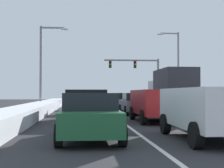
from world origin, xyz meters
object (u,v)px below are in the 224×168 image
sedan_gray_center_lane_third (136,103)px  sedan_green_left_lane_nearest (90,116)px  sedan_tan_center_lane_fourth (126,101)px  sedan_navy_left_lane_third (87,103)px  suv_maroon_right_lane_fourth (149,98)px  sedan_charcoal_left_lane_fourth (89,101)px  traffic_light_gantry (141,71)px  suv_black_left_lane_second (86,102)px  box_truck_right_lane_third (172,88)px  suv_white_center_lane_nearest (207,108)px  street_lamp_right_mid (176,62)px  suv_charcoal_right_lane_second (212,102)px  suv_red_center_lane_second (155,102)px  street_lamp_left_mid (45,59)px

sedan_gray_center_lane_third → sedan_green_left_lane_nearest: size_ratio=1.00×
sedan_tan_center_lane_fourth → sedan_navy_left_lane_third: bearing=-128.3°
suv_maroon_right_lane_fourth → sedan_charcoal_left_lane_fourth: bearing=-148.5°
suv_maroon_right_lane_fourth → traffic_light_gantry: 10.83m
suv_black_left_lane_second → sedan_tan_center_lane_fourth: bearing=72.0°
sedan_tan_center_lane_fourth → sedan_charcoal_left_lane_fourth: (-3.25, 2.03, 0.00)m
sedan_navy_left_lane_third → sedan_gray_center_lane_third: bearing=-20.1°
box_truck_right_lane_third → suv_white_center_lane_nearest: 16.41m
suv_white_center_lane_nearest → street_lamp_right_mid: size_ratio=0.56×
suv_charcoal_right_lane_second → sedan_navy_left_lane_third: bearing=135.9°
sedan_tan_center_lane_fourth → sedan_gray_center_lane_third: bearing=-90.6°
suv_red_center_lane_second → box_truck_right_lane_third: bearing=70.1°
box_truck_right_lane_third → sedan_navy_left_lane_third: bearing=-165.9°
box_truck_right_lane_third → sedan_tan_center_lane_fourth: box_truck_right_lane_third is taller
sedan_charcoal_left_lane_fourth → sedan_green_left_lane_nearest: bearing=-91.0°
street_lamp_left_mid → sedan_navy_left_lane_third: bearing=-62.0°
sedan_tan_center_lane_fourth → sedan_navy_left_lane_third: (-3.50, -4.43, 0.00)m
street_lamp_left_mid → suv_maroon_right_lane_fourth: bearing=16.7°
sedan_green_left_lane_nearest → sedan_gray_center_lane_third: bearing=74.5°
suv_red_center_lane_second → sedan_charcoal_left_lane_fourth: bearing=103.0°
suv_charcoal_right_lane_second → sedan_navy_left_lane_third: suv_charcoal_right_lane_second is taller
suv_maroon_right_lane_fourth → sedan_gray_center_lane_third: size_ratio=1.09×
suv_charcoal_right_lane_second → street_lamp_left_mid: (-10.71, 13.88, 3.69)m
suv_charcoal_right_lane_second → box_truck_right_lane_third: (-0.03, 8.37, 0.88)m
sedan_tan_center_lane_fourth → traffic_light_gantry: bearing=75.4°
traffic_light_gantry → suv_charcoal_right_lane_second: bearing=-91.8°
sedan_gray_center_lane_third → sedan_navy_left_lane_third: same height
sedan_gray_center_lane_third → street_lamp_right_mid: (7.29, 15.67, 4.43)m
suv_maroon_right_lane_fourth → sedan_charcoal_left_lane_fourth: (-6.43, -3.94, -0.25)m
sedan_gray_center_lane_third → sedan_charcoal_left_lane_fourth: bearing=112.4°
suv_white_center_lane_nearest → suv_charcoal_right_lane_second: bearing=67.6°
suv_black_left_lane_second → suv_white_center_lane_nearest: bearing=-63.2°
sedan_tan_center_lane_fourth → street_lamp_left_mid: (-7.35, 2.80, 3.94)m
box_truck_right_lane_third → street_lamp_left_mid: 12.34m
sedan_gray_center_lane_third → sedan_green_left_lane_nearest: bearing=-105.5°
suv_white_center_lane_nearest → sedan_gray_center_lane_third: 13.11m
suv_maroon_right_lane_fourth → suv_black_left_lane_second: size_ratio=1.00×
sedan_green_left_lane_nearest → street_lamp_right_mid: 30.71m
suv_white_center_lane_nearest → sedan_navy_left_lane_third: size_ratio=1.09×
sedan_green_left_lane_nearest → street_lamp_left_mid: street_lamp_left_mid is taller
sedan_charcoal_left_lane_fourth → street_lamp_right_mid: size_ratio=0.51×
street_lamp_right_mid → sedan_gray_center_lane_third: bearing=-115.0°
sedan_navy_left_lane_third → street_lamp_left_mid: bearing=118.0°
suv_charcoal_right_lane_second → sedan_green_left_lane_nearest: size_ratio=1.09×
sedan_green_left_lane_nearest → traffic_light_gantry: size_ratio=0.60×
box_truck_right_lane_third → sedan_navy_left_lane_third: (-6.83, -1.72, -1.14)m
sedan_gray_center_lane_third → suv_black_left_lane_second: size_ratio=0.92×
sedan_navy_left_lane_third → street_lamp_left_mid: street_lamp_left_mid is taller
street_lamp_left_mid → sedan_gray_center_lane_third: bearing=-49.4°
box_truck_right_lane_third → suv_red_center_lane_second: bearing=-109.9°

